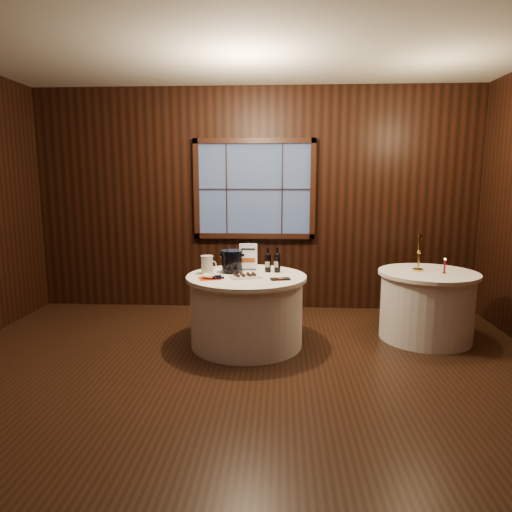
# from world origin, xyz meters

# --- Properties ---
(ground) EXTENTS (6.00, 6.00, 0.00)m
(ground) POSITION_xyz_m (0.00, 0.00, 0.00)
(ground) COLOR black
(ground) RESTS_ON ground
(back_wall) EXTENTS (6.00, 0.10, 3.00)m
(back_wall) POSITION_xyz_m (0.00, 2.48, 1.54)
(back_wall) COLOR black
(back_wall) RESTS_ON ground
(main_table) EXTENTS (1.28, 1.28, 0.77)m
(main_table) POSITION_xyz_m (0.00, 1.00, 0.39)
(main_table) COLOR white
(main_table) RESTS_ON ground
(side_table) EXTENTS (1.08, 1.08, 0.77)m
(side_table) POSITION_xyz_m (2.00, 1.30, 0.39)
(side_table) COLOR white
(side_table) RESTS_ON ground
(sign_stand) EXTENTS (0.20, 0.10, 0.32)m
(sign_stand) POSITION_xyz_m (0.00, 1.25, 0.88)
(sign_stand) COLOR silver
(sign_stand) RESTS_ON main_table
(port_bottle_left) EXTENTS (0.07, 0.07, 0.28)m
(port_bottle_left) POSITION_xyz_m (0.22, 1.19, 0.89)
(port_bottle_left) COLOR black
(port_bottle_left) RESTS_ON main_table
(port_bottle_right) EXTENTS (0.07, 0.08, 0.29)m
(port_bottle_right) POSITION_xyz_m (0.33, 1.18, 0.90)
(port_bottle_right) COLOR black
(port_bottle_right) RESTS_ON main_table
(ice_bucket) EXTENTS (0.24, 0.24, 0.25)m
(ice_bucket) POSITION_xyz_m (-0.17, 1.14, 0.90)
(ice_bucket) COLOR black
(ice_bucket) RESTS_ON main_table
(chocolate_plate) EXTENTS (0.36, 0.30, 0.04)m
(chocolate_plate) POSITION_xyz_m (-0.00, 0.89, 0.79)
(chocolate_plate) COLOR white
(chocolate_plate) RESTS_ON main_table
(chocolate_box) EXTENTS (0.21, 0.14, 0.02)m
(chocolate_box) POSITION_xyz_m (0.36, 0.80, 0.78)
(chocolate_box) COLOR black
(chocolate_box) RESTS_ON main_table
(grape_bunch) EXTENTS (0.18, 0.10, 0.04)m
(grape_bunch) POSITION_xyz_m (-0.27, 0.78, 0.79)
(grape_bunch) COLOR black
(grape_bunch) RESTS_ON main_table
(glass_pitcher) EXTENTS (0.18, 0.14, 0.20)m
(glass_pitcher) POSITION_xyz_m (-0.43, 1.06, 0.87)
(glass_pitcher) COLOR white
(glass_pitcher) RESTS_ON main_table
(orange_napkin) EXTENTS (0.27, 0.27, 0.00)m
(orange_napkin) POSITION_xyz_m (-0.37, 0.82, 0.77)
(orange_napkin) COLOR #FF4515
(orange_napkin) RESTS_ON main_table
(cracker_bowl) EXTENTS (0.19, 0.19, 0.04)m
(cracker_bowl) POSITION_xyz_m (-0.37, 0.82, 0.79)
(cracker_bowl) COLOR white
(cracker_bowl) RESTS_ON orange_napkin
(brass_candlestick) EXTENTS (0.12, 0.12, 0.41)m
(brass_candlestick) POSITION_xyz_m (1.90, 1.36, 0.92)
(brass_candlestick) COLOR #BB933A
(brass_candlestick) RESTS_ON side_table
(red_candle) EXTENTS (0.05, 0.05, 0.17)m
(red_candle) POSITION_xyz_m (2.14, 1.20, 0.84)
(red_candle) COLOR #BB933A
(red_candle) RESTS_ON side_table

